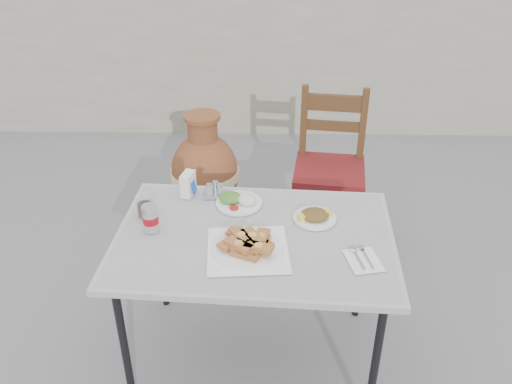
{
  "coord_description": "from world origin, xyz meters",
  "views": [
    {
      "loc": [
        -0.04,
        -1.88,
        1.96
      ],
      "look_at": [
        -0.07,
        -0.04,
        0.86
      ],
      "focal_mm": 38.0,
      "sensor_mm": 36.0,
      "label": 1
    }
  ],
  "objects_px": {
    "pide_plate": "(248,244)",
    "cola_glass": "(145,207)",
    "soda_can": "(150,218)",
    "salad_rice_plate": "(238,200)",
    "terracotta_urn": "(205,174)",
    "cafe_table": "(254,244)",
    "condiment_caddy": "(215,191)",
    "salad_chopped_plate": "(315,216)",
    "chair": "(330,166)",
    "napkin_holder": "(188,184)"
  },
  "relations": [
    {
      "from": "cafe_table",
      "to": "salad_chopped_plate",
      "type": "xyz_separation_m",
      "value": [
        0.25,
        0.12,
        0.06
      ]
    },
    {
      "from": "cafe_table",
      "to": "napkin_holder",
      "type": "bearing_deg",
      "value": 134.33
    },
    {
      "from": "salad_chopped_plate",
      "to": "terracotta_urn",
      "type": "xyz_separation_m",
      "value": [
        -0.58,
        1.0,
        -0.36
      ]
    },
    {
      "from": "salad_chopped_plate",
      "to": "chair",
      "type": "relative_size",
      "value": 0.2
    },
    {
      "from": "salad_rice_plate",
      "to": "terracotta_urn",
      "type": "distance_m",
      "value": 0.99
    },
    {
      "from": "condiment_caddy",
      "to": "chair",
      "type": "bearing_deg",
      "value": 49.32
    },
    {
      "from": "cafe_table",
      "to": "pide_plate",
      "type": "relative_size",
      "value": 3.51
    },
    {
      "from": "salad_chopped_plate",
      "to": "condiment_caddy",
      "type": "xyz_separation_m",
      "value": [
        -0.44,
        0.18,
        0.01
      ]
    },
    {
      "from": "pide_plate",
      "to": "napkin_holder",
      "type": "height_order",
      "value": "napkin_holder"
    },
    {
      "from": "cafe_table",
      "to": "terracotta_urn",
      "type": "xyz_separation_m",
      "value": [
        -0.33,
        1.12,
        -0.3
      ]
    },
    {
      "from": "pide_plate",
      "to": "cola_glass",
      "type": "xyz_separation_m",
      "value": [
        -0.44,
        0.24,
        0.01
      ]
    },
    {
      "from": "pide_plate",
      "to": "cola_glass",
      "type": "distance_m",
      "value": 0.5
    },
    {
      "from": "salad_chopped_plate",
      "to": "cafe_table",
      "type": "bearing_deg",
      "value": -154.55
    },
    {
      "from": "cafe_table",
      "to": "chair",
      "type": "bearing_deg",
      "value": 67.39
    },
    {
      "from": "napkin_holder",
      "to": "terracotta_urn",
      "type": "relative_size",
      "value": 0.15
    },
    {
      "from": "terracotta_urn",
      "to": "cola_glass",
      "type": "bearing_deg",
      "value": -97.91
    },
    {
      "from": "cafe_table",
      "to": "salad_rice_plate",
      "type": "height_order",
      "value": "salad_rice_plate"
    },
    {
      "from": "soda_can",
      "to": "condiment_caddy",
      "type": "height_order",
      "value": "soda_can"
    },
    {
      "from": "salad_chopped_plate",
      "to": "chair",
      "type": "distance_m",
      "value": 0.93
    },
    {
      "from": "cafe_table",
      "to": "condiment_caddy",
      "type": "height_order",
      "value": "condiment_caddy"
    },
    {
      "from": "condiment_caddy",
      "to": "terracotta_urn",
      "type": "relative_size",
      "value": 0.14
    },
    {
      "from": "soda_can",
      "to": "terracotta_urn",
      "type": "distance_m",
      "value": 1.17
    },
    {
      "from": "soda_can",
      "to": "terracotta_urn",
      "type": "xyz_separation_m",
      "value": [
        0.09,
        1.1,
        -0.4
      ]
    },
    {
      "from": "cola_glass",
      "to": "condiment_caddy",
      "type": "height_order",
      "value": "cola_glass"
    },
    {
      "from": "cafe_table",
      "to": "napkin_holder",
      "type": "xyz_separation_m",
      "value": [
        -0.31,
        0.31,
        0.1
      ]
    },
    {
      "from": "chair",
      "to": "terracotta_urn",
      "type": "xyz_separation_m",
      "value": [
        -0.75,
        0.12,
        -0.13
      ]
    },
    {
      "from": "cafe_table",
      "to": "soda_can",
      "type": "bearing_deg",
      "value": 176.53
    },
    {
      "from": "cafe_table",
      "to": "napkin_holder",
      "type": "distance_m",
      "value": 0.45
    },
    {
      "from": "salad_rice_plate",
      "to": "cola_glass",
      "type": "distance_m",
      "value": 0.41
    },
    {
      "from": "salad_chopped_plate",
      "to": "pide_plate",
      "type": "bearing_deg",
      "value": -140.96
    },
    {
      "from": "condiment_caddy",
      "to": "chair",
      "type": "height_order",
      "value": "chair"
    },
    {
      "from": "salad_rice_plate",
      "to": "condiment_caddy",
      "type": "xyz_separation_m",
      "value": [
        -0.11,
        0.07,
        0.0
      ]
    },
    {
      "from": "pide_plate",
      "to": "cafe_table",
      "type": "bearing_deg",
      "value": 77.34
    },
    {
      "from": "cola_glass",
      "to": "napkin_holder",
      "type": "distance_m",
      "value": 0.24
    },
    {
      "from": "napkin_holder",
      "to": "salad_chopped_plate",
      "type": "bearing_deg",
      "value": -4.67
    },
    {
      "from": "salad_chopped_plate",
      "to": "terracotta_urn",
      "type": "bearing_deg",
      "value": 120.16
    },
    {
      "from": "terracotta_urn",
      "to": "soda_can",
      "type": "bearing_deg",
      "value": -94.72
    },
    {
      "from": "salad_chopped_plate",
      "to": "condiment_caddy",
      "type": "distance_m",
      "value": 0.47
    },
    {
      "from": "terracotta_urn",
      "to": "salad_rice_plate",
      "type": "bearing_deg",
      "value": -74.02
    },
    {
      "from": "cola_glass",
      "to": "chair",
      "type": "distance_m",
      "value": 1.27
    },
    {
      "from": "cafe_table",
      "to": "soda_can",
      "type": "distance_m",
      "value": 0.44
    },
    {
      "from": "soda_can",
      "to": "chair",
      "type": "xyz_separation_m",
      "value": [
        0.84,
        0.98,
        -0.28
      ]
    },
    {
      "from": "cafe_table",
      "to": "pide_plate",
      "type": "xyz_separation_m",
      "value": [
        -0.02,
        -0.1,
        0.08
      ]
    },
    {
      "from": "salad_rice_plate",
      "to": "napkin_holder",
      "type": "relative_size",
      "value": 1.91
    },
    {
      "from": "cafe_table",
      "to": "salad_rice_plate",
      "type": "bearing_deg",
      "value": 107.98
    },
    {
      "from": "soda_can",
      "to": "cola_glass",
      "type": "distance_m",
      "value": 0.12
    },
    {
      "from": "salad_rice_plate",
      "to": "condiment_caddy",
      "type": "distance_m",
      "value": 0.13
    },
    {
      "from": "salad_chopped_plate",
      "to": "cola_glass",
      "type": "bearing_deg",
      "value": 178.85
    },
    {
      "from": "salad_chopped_plate",
      "to": "condiment_caddy",
      "type": "height_order",
      "value": "condiment_caddy"
    },
    {
      "from": "salad_rice_plate",
      "to": "condiment_caddy",
      "type": "height_order",
      "value": "condiment_caddy"
    }
  ]
}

